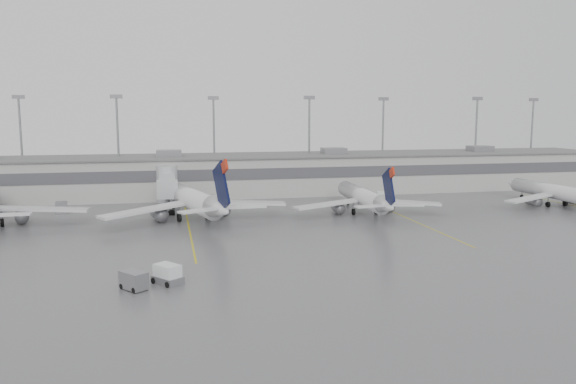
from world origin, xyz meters
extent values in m
plane|color=#535355|center=(0.00, 0.00, 0.00)|extent=(260.00, 260.00, 0.00)
cube|color=#A7A7A2|center=(0.00, 58.00, 4.00)|extent=(150.00, 16.00, 8.00)
cube|color=#47474C|center=(0.00, 49.95, 5.00)|extent=(150.00, 0.15, 2.20)
cube|color=#606060|center=(0.00, 58.00, 8.05)|extent=(152.00, 17.00, 0.30)
cube|color=slate|center=(50.00, 58.00, 8.80)|extent=(5.00, 4.00, 1.30)
cylinder|color=gray|center=(-50.00, 67.50, 10.00)|extent=(0.44, 0.44, 20.00)
cube|color=slate|center=(-50.00, 67.50, 20.20)|extent=(2.40, 0.50, 0.80)
cylinder|color=gray|center=(-30.00, 60.00, 10.00)|extent=(0.44, 0.44, 20.00)
cube|color=slate|center=(-30.00, 60.00, 20.20)|extent=(2.40, 0.50, 0.80)
cylinder|color=gray|center=(-10.00, 67.50, 10.00)|extent=(0.44, 0.44, 20.00)
cube|color=slate|center=(-10.00, 67.50, 20.20)|extent=(2.40, 0.50, 0.80)
cylinder|color=gray|center=(10.00, 60.00, 10.00)|extent=(0.44, 0.44, 20.00)
cube|color=slate|center=(10.00, 60.00, 20.20)|extent=(2.40, 0.50, 0.80)
cylinder|color=gray|center=(30.00, 67.50, 10.00)|extent=(0.44, 0.44, 20.00)
cube|color=slate|center=(30.00, 67.50, 20.20)|extent=(2.40, 0.50, 0.80)
cylinder|color=gray|center=(50.00, 60.00, 10.00)|extent=(0.44, 0.44, 20.00)
cube|color=slate|center=(50.00, 60.00, 20.20)|extent=(2.40, 0.50, 0.80)
cylinder|color=gray|center=(70.00, 67.50, 10.00)|extent=(0.44, 0.44, 20.00)
cube|color=slate|center=(70.00, 67.50, 20.20)|extent=(2.40, 0.50, 0.80)
cylinder|color=#A8AAAD|center=(-20.50, 50.00, 3.50)|extent=(4.00, 4.00, 7.00)
cube|color=#A8AAAD|center=(-20.50, 43.50, 4.30)|extent=(2.80, 13.00, 2.60)
cube|color=#A8AAAD|center=(-20.50, 36.00, 4.30)|extent=(3.40, 2.40, 3.00)
cylinder|color=gray|center=(-20.50, 36.00, 1.40)|extent=(0.70, 0.70, 2.80)
cube|color=black|center=(-20.50, 36.00, 0.35)|extent=(2.20, 1.20, 0.70)
cube|color=#C7B60B|center=(-17.50, 24.00, 0.01)|extent=(0.25, 40.00, 0.01)
cube|color=#C7B60B|center=(17.50, 24.00, 0.01)|extent=(0.25, 40.00, 0.01)
cube|color=silver|center=(-39.54, 31.81, 2.40)|extent=(14.34, 3.83, 0.38)
cylinder|color=black|center=(-44.93, 31.37, 0.60)|extent=(0.76, 1.28, 1.20)
cylinder|color=silver|center=(-17.09, 32.28, 3.32)|extent=(9.33, 24.43, 3.32)
cone|color=silver|center=(-20.54, 45.57, 3.32)|extent=(4.00, 3.84, 3.32)
cone|color=silver|center=(-13.40, 18.01, 3.77)|extent=(4.61, 6.20, 3.32)
cube|color=silver|center=(-23.82, 27.33, 2.44)|extent=(13.69, 10.17, 0.39)
cube|color=silver|center=(-8.81, 31.22, 2.44)|extent=(14.55, 3.74, 0.39)
cube|color=black|center=(-13.26, 17.48, 6.98)|extent=(1.89, 6.12, 7.25)
cube|color=#B2230D|center=(-12.89, 16.08, 9.86)|extent=(0.88, 2.25, 2.10)
cylinder|color=black|center=(-19.60, 41.93, 0.50)|extent=(0.63, 1.06, 1.00)
cylinder|color=black|center=(-18.79, 29.55, 0.61)|extent=(0.79, 1.30, 1.22)
cylinder|color=black|center=(-14.29, 30.72, 0.61)|extent=(0.79, 1.30, 1.22)
cylinder|color=silver|center=(11.97, 31.29, 2.82)|extent=(3.64, 20.79, 2.82)
cone|color=silver|center=(12.43, 42.94, 2.82)|extent=(2.92, 2.74, 2.82)
cone|color=silver|center=(11.48, 18.79, 3.20)|extent=(3.01, 4.81, 2.82)
cube|color=silver|center=(5.29, 28.92, 2.07)|extent=(12.43, 5.67, 0.33)
cube|color=silver|center=(18.45, 28.40, 2.07)|extent=(12.32, 6.53, 0.33)
cube|color=black|center=(11.46, 18.32, 5.93)|extent=(0.49, 5.30, 6.15)
cube|color=#B2230D|center=(11.41, 17.09, 8.37)|extent=(0.36, 1.91, 1.79)
cylinder|color=black|center=(12.31, 39.75, 0.42)|extent=(0.36, 0.86, 0.85)
cylinder|color=black|center=(9.93, 29.49, 0.52)|extent=(0.46, 1.05, 1.03)
cylinder|color=black|center=(13.87, 29.33, 0.52)|extent=(0.46, 1.05, 1.03)
cylinder|color=silver|center=(48.73, 31.30, 2.65)|extent=(3.50, 19.56, 2.65)
cone|color=silver|center=(48.25, 42.26, 2.65)|extent=(2.76, 2.59, 2.65)
cube|color=silver|center=(42.65, 28.55, 1.95)|extent=(11.58, 6.18, 0.31)
cylinder|color=black|center=(48.38, 39.26, 0.40)|extent=(0.34, 0.81, 0.80)
cylinder|color=black|center=(46.95, 29.45, 0.49)|extent=(0.44, 0.99, 0.97)
cylinder|color=black|center=(50.66, 29.61, 0.49)|extent=(0.44, 0.99, 0.97)
cube|color=silver|center=(-20.69, -2.98, 0.99)|extent=(2.92, 3.08, 1.97)
cube|color=slate|center=(-20.69, -2.98, 0.38)|extent=(3.37, 3.56, 0.77)
cylinder|color=black|center=(-22.05, -2.67, 0.31)|extent=(0.57, 0.63, 0.61)
cylinder|color=black|center=(-20.68, -1.58, 0.31)|extent=(0.57, 0.63, 0.61)
cylinder|color=black|center=(-20.69, -4.38, 0.31)|extent=(0.57, 0.63, 0.61)
cylinder|color=black|center=(-19.32, -3.29, 0.31)|extent=(0.57, 0.63, 0.61)
cube|color=slate|center=(-23.89, -4.18, 0.94)|extent=(2.97, 3.16, 1.69)
cylinder|color=black|center=(-25.05, -3.84, 0.28)|extent=(0.52, 0.57, 0.56)
cylinder|color=black|center=(-22.72, -4.53, 0.28)|extent=(0.52, 0.57, 0.56)
cube|color=silver|center=(-12.85, 35.96, 0.83)|extent=(2.68, 2.12, 1.66)
cube|color=silver|center=(20.30, 41.90, 0.95)|extent=(3.07, 2.46, 1.90)
cube|color=slate|center=(-38.23, 41.54, 0.94)|extent=(2.27, 3.23, 1.87)
cone|color=orange|center=(-13.14, 38.86, 0.35)|extent=(0.44, 0.44, 0.71)
cone|color=orange|center=(17.72, 33.18, 0.31)|extent=(0.39, 0.39, 0.63)
cone|color=orange|center=(49.73, 38.89, 0.37)|extent=(0.47, 0.47, 0.75)
camera|label=1|loc=(-20.38, -58.67, 16.99)|focal=35.00mm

